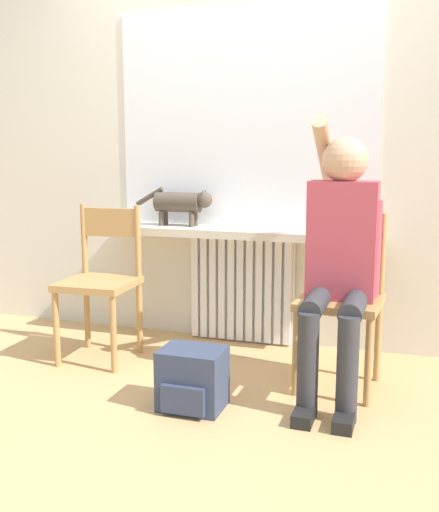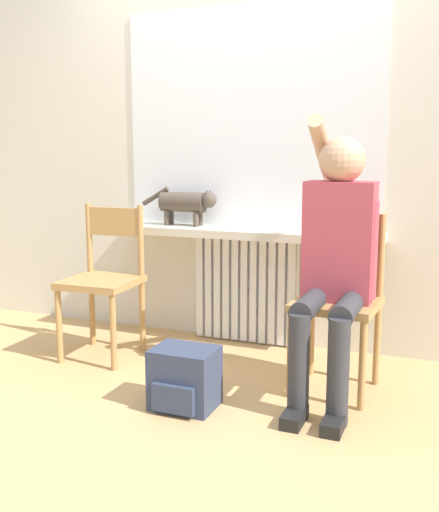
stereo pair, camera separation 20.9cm
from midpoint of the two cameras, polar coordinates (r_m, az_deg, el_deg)
name	(u,v)px [view 2 (the right image)]	position (r m, az deg, el deg)	size (l,w,h in m)	color
ground_plane	(165,410)	(2.95, -3.10, -14.48)	(12.00, 12.00, 0.00)	tan
wall_with_window	(251,131)	(3.84, 4.65, 11.82)	(7.00, 0.06, 2.70)	silver
radiator	(246,289)	(3.86, 4.10, -3.13)	(0.68, 0.08, 0.70)	white
windowsill	(241,233)	(3.70, 3.70, 2.21)	(1.73, 0.29, 0.05)	beige
window_glass	(250,119)	(3.81, 4.50, 12.90)	(1.66, 0.01, 1.34)	white
chair_left	(104,278)	(3.61, -9.32, -2.05)	(0.42, 0.42, 0.91)	#B2844C
chair_right	(339,299)	(3.14, 13.17, -3.99)	(0.43, 0.43, 0.91)	#B2844C
person	(336,252)	(2.99, 13.02, 0.34)	(0.36, 0.96, 1.40)	#333338
cat	(187,202)	(3.85, -1.57, 5.12)	(0.53, 0.13, 0.25)	#4C4238
backpack	(184,378)	(2.93, -1.28, -11.60)	(0.30, 0.26, 0.29)	#333D56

